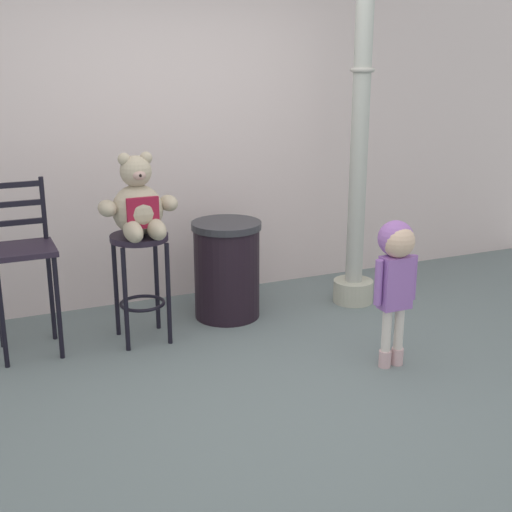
{
  "coord_description": "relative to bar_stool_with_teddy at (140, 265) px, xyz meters",
  "views": [
    {
      "loc": [
        -1.59,
        -3.34,
        1.95
      ],
      "look_at": [
        0.16,
        0.66,
        0.65
      ],
      "focal_mm": 48.29,
      "sensor_mm": 36.0,
      "label": 1
    }
  ],
  "objects": [
    {
      "name": "building_wall",
      "position": [
        0.52,
        0.92,
        1.26
      ],
      "size": [
        7.2,
        0.3,
        3.61
      ],
      "primitive_type": "cube",
      "color": "beige",
      "rests_on": "ground_plane"
    },
    {
      "name": "ground_plane",
      "position": [
        0.52,
        -1.09,
        -0.54
      ],
      "size": [
        24.0,
        24.0,
        0.0
      ],
      "primitive_type": "plane",
      "color": "slate"
    },
    {
      "name": "child_walking",
      "position": [
        1.35,
        -1.05,
        0.15
      ],
      "size": [
        0.3,
        0.24,
        0.96
      ],
      "rotation": [
        0.0,
        0.0,
        1.19
      ],
      "color": "beige",
      "rests_on": "ground_plane"
    },
    {
      "name": "lamppost",
      "position": [
        1.75,
        0.06,
        0.73
      ],
      "size": [
        0.32,
        0.32,
        3.16
      ],
      "color": "#B1B09A",
      "rests_on": "ground_plane"
    },
    {
      "name": "bar_chair_empty",
      "position": [
        -0.75,
        0.11,
        0.12
      ],
      "size": [
        0.41,
        0.41,
        1.16
      ],
      "color": "#251C2A",
      "rests_on": "ground_plane"
    },
    {
      "name": "bar_stool_with_teddy",
      "position": [
        0.0,
        0.0,
        0.0
      ],
      "size": [
        0.39,
        0.39,
        0.76
      ],
      "color": "#251C2A",
      "rests_on": "ground_plane"
    },
    {
      "name": "teddy_bear",
      "position": [
        -0.0,
        -0.03,
        0.42
      ],
      "size": [
        0.53,
        0.48,
        0.56
      ],
      "color": "tan",
      "rests_on": "bar_stool_with_teddy"
    },
    {
      "name": "trash_bin",
      "position": [
        0.7,
        0.18,
        -0.17
      ],
      "size": [
        0.52,
        0.52,
        0.74
      ],
      "color": "black",
      "rests_on": "ground_plane"
    }
  ]
}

